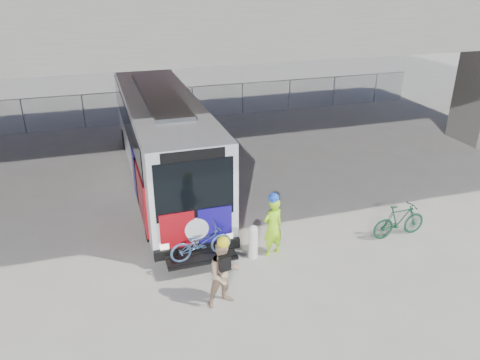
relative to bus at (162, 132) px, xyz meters
name	(u,v)px	position (x,y,z in m)	size (l,w,h in m)	color
ground	(239,215)	(2.00, -3.69, -2.11)	(160.00, 160.00, 0.00)	#9E9991
bus	(162,132)	(0.00, 0.00, 0.00)	(2.67, 12.97, 3.69)	silver
overpass	(206,9)	(2.00, 0.31, 4.44)	(40.00, 16.00, 7.95)	#605E59
chainlink_fence	(175,95)	(2.00, 8.31, -0.68)	(30.00, 0.06, 30.00)	gray
bollard	(253,240)	(1.63, -6.32, -1.53)	(0.28, 0.28, 1.08)	silver
cyclist_hivis	(273,225)	(2.25, -6.32, -1.12)	(0.78, 0.62, 2.05)	#A3FC1A
cyclist_tan	(224,273)	(0.24, -8.11, -1.17)	(1.00, 0.85, 1.99)	tan
bike_parked	(399,221)	(6.49, -6.59, -1.54)	(0.53, 1.89, 1.14)	#16462B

